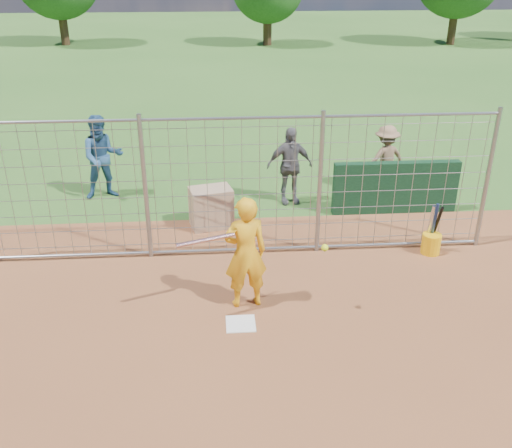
{
  "coord_description": "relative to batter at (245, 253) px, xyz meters",
  "views": [
    {
      "loc": [
        -0.29,
        -7.12,
        4.92
      ],
      "look_at": [
        0.3,
        0.8,
        1.15
      ],
      "focal_mm": 40.0,
      "sensor_mm": 36.0,
      "label": 1
    }
  ],
  "objects": [
    {
      "name": "dugout_wall",
      "position": [
        3.29,
        3.26,
        -0.35
      ],
      "size": [
        2.6,
        0.2,
        1.1
      ],
      "primitive_type": "cube",
      "color": "#11381E",
      "rests_on": "ground"
    },
    {
      "name": "bystander_b",
      "position": [
        1.17,
        3.95,
        -0.06
      ],
      "size": [
        1.03,
        0.53,
        1.68
      ],
      "primitive_type": "imported",
      "rotation": [
        0.0,
        0.0,
        0.13
      ],
      "color": "#555559",
      "rests_on": "ground"
    },
    {
      "name": "equipment_bin",
      "position": [
        -0.52,
        2.86,
        -0.5
      ],
      "size": [
        0.91,
        0.72,
        0.8
      ],
      "primitive_type": "cube",
      "rotation": [
        0.0,
        0.0,
        0.24
      ],
      "color": "tan",
      "rests_on": "ground"
    },
    {
      "name": "equipment_in_play",
      "position": [
        -0.17,
        -0.32,
        0.35
      ],
      "size": [
        2.16,
        0.36,
        0.25
      ],
      "color": "silver",
      "rests_on": "ground"
    },
    {
      "name": "bystander_a",
      "position": [
        -2.85,
        4.55,
        0.03
      ],
      "size": [
        1.04,
        0.9,
        1.85
      ],
      "primitive_type": "imported",
      "rotation": [
        0.0,
        0.0,
        0.25
      ],
      "color": "navy",
      "rests_on": "ground"
    },
    {
      "name": "bucket_with_bats",
      "position": [
        3.43,
        1.42,
        -0.65
      ],
      "size": [
        0.34,
        0.4,
        0.98
      ],
      "color": "#F7B00D",
      "rests_on": "ground"
    },
    {
      "name": "batter",
      "position": [
        0.0,
        0.0,
        0.0
      ],
      "size": [
        0.71,
        0.53,
        1.79
      ],
      "primitive_type": "imported",
      "rotation": [
        0.0,
        0.0,
        3.3
      ],
      "color": "#F1A515",
      "rests_on": "ground"
    },
    {
      "name": "home_plate",
      "position": [
        -0.11,
        -0.54,
        -0.89
      ],
      "size": [
        0.43,
        0.43,
        0.02
      ],
      "primitive_type": "cube",
      "color": "silver",
      "rests_on": "ground"
    },
    {
      "name": "bystander_c",
      "position": [
        3.4,
        4.46,
        -0.13
      ],
      "size": [
        1.1,
        0.8,
        1.53
      ],
      "primitive_type": "imported",
      "rotation": [
        0.0,
        0.0,
        3.4
      ],
      "color": "#89654B",
      "rests_on": "ground"
    },
    {
      "name": "backstop_fence",
      "position": [
        -0.11,
        1.66,
        0.36
      ],
      "size": [
        9.08,
        0.08,
        2.6
      ],
      "color": "gray",
      "rests_on": "ground"
    },
    {
      "name": "ground",
      "position": [
        -0.11,
        -0.34,
        -0.9
      ],
      "size": [
        100.0,
        100.0,
        0.0
      ],
      "primitive_type": "plane",
      "color": "#2D591E",
      "rests_on": "ground"
    }
  ]
}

